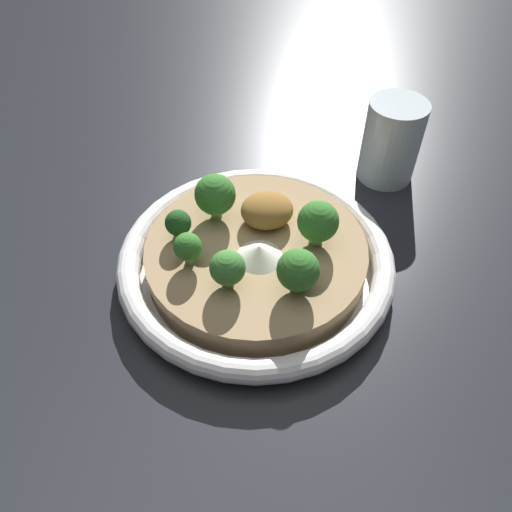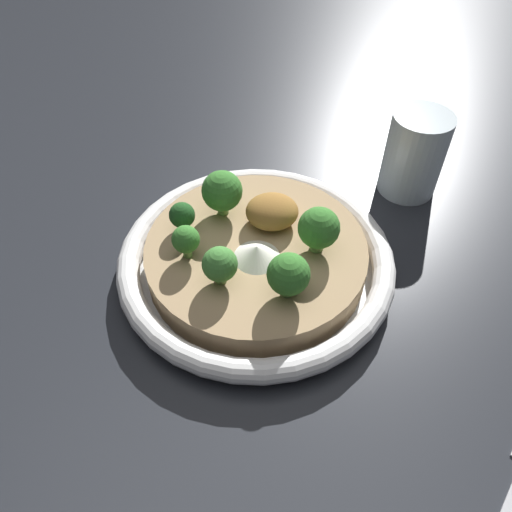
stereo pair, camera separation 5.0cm
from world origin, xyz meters
name	(u,v)px [view 2 (the right image)]	position (x,y,z in m)	size (l,w,h in m)	color
ground_plane	(256,271)	(0.00, 0.00, 0.00)	(6.00, 6.00, 0.00)	#23262B
risotto_bowl	(256,259)	(0.00, 0.00, 0.02)	(0.28, 0.28, 0.04)	white
cheese_sprinkle	(262,252)	(0.00, -0.02, 0.05)	(0.05, 0.05, 0.02)	white
crispy_onion_garnish	(272,211)	(0.02, 0.03, 0.05)	(0.05, 0.05, 0.03)	olive
broccoli_front_right	(288,275)	(0.03, -0.06, 0.06)	(0.04, 0.04, 0.05)	#668E47
broccoli_back	(222,191)	(-0.03, 0.05, 0.07)	(0.04, 0.04, 0.05)	#668E47
broccoli_right	(319,229)	(0.06, -0.01, 0.07)	(0.04, 0.04, 0.05)	#668E47
broccoli_front	(220,265)	(-0.03, -0.04, 0.06)	(0.03, 0.03, 0.04)	#759E4C
broccoli_front_left	(186,240)	(-0.07, -0.01, 0.06)	(0.03, 0.03, 0.04)	#668E47
broccoli_back_left	(182,216)	(-0.07, 0.03, 0.06)	(0.03, 0.03, 0.03)	#668E47
drinking_glass	(414,154)	(0.19, 0.13, 0.05)	(0.07, 0.07, 0.10)	silver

